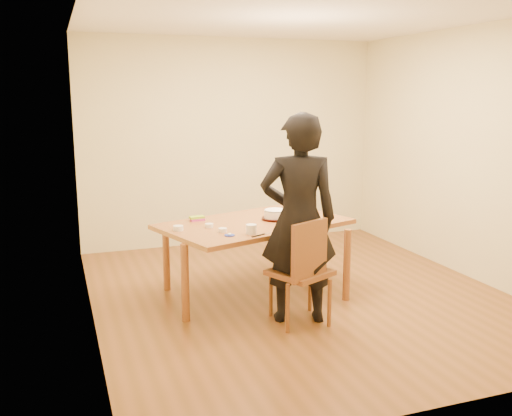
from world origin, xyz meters
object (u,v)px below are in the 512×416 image
object	(u,v)px
dining_table	(254,224)
cake_plate	(275,219)
cake	(275,214)
person	(299,219)
dining_chair	(300,273)

from	to	relation	value
dining_table	cake_plate	xyz separation A→B (m)	(0.23, 0.02, 0.03)
dining_table	cake	world-z (taller)	cake
dining_table	cake	xyz separation A→B (m)	(0.23, 0.02, 0.08)
dining_table	cake	size ratio (longest dim) A/B	8.07
cake	person	xyz separation A→B (m)	(-0.08, -0.75, 0.11)
dining_chair	person	world-z (taller)	person
dining_chair	cake	size ratio (longest dim) A/B	2.08
dining_table	cake_plate	bearing A→B (deg)	-11.99
dining_chair	cake_plate	distance (m)	0.86
cake_plate	person	xyz separation A→B (m)	(-0.08, -0.75, 0.16)
dining_chair	person	bearing A→B (deg)	65.01
cake_plate	person	world-z (taller)	person
dining_chair	cake_plate	size ratio (longest dim) A/B	1.69
dining_table	dining_chair	size ratio (longest dim) A/B	3.89
person	cake_plate	bearing A→B (deg)	-79.46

